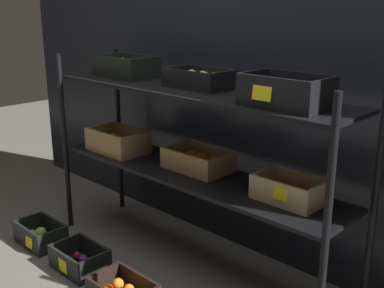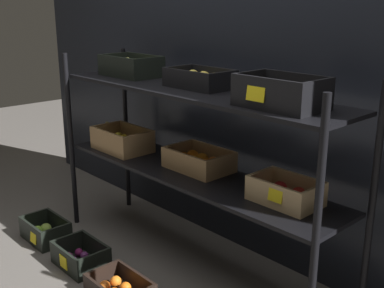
# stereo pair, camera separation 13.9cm
# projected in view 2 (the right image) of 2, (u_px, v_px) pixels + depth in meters

# --- Properties ---
(ground_plane) EXTENTS (10.00, 10.00, 0.00)m
(ground_plane) POSITION_uv_depth(u_px,v_px,m) (192.00, 262.00, 2.79)
(ground_plane) COLOR #605B56
(storefront_wall) EXTENTS (4.26, 0.12, 2.35)m
(storefront_wall) POSITION_uv_depth(u_px,v_px,m) (246.00, 53.00, 2.73)
(storefront_wall) COLOR black
(storefront_wall) RESTS_ON ground_plane
(display_rack) EXTENTS (1.98, 0.47, 1.15)m
(display_rack) POSITION_uv_depth(u_px,v_px,m) (190.00, 130.00, 2.59)
(display_rack) COLOR black
(display_rack) RESTS_ON ground_plane
(crate_ground_apple_green) EXTENTS (0.32, 0.22, 0.14)m
(crate_ground_apple_green) POSITION_uv_depth(u_px,v_px,m) (46.00, 232.00, 3.04)
(crate_ground_apple_green) COLOR black
(crate_ground_apple_green) RESTS_ON ground_plane
(crate_ground_plum) EXTENTS (0.31, 0.22, 0.13)m
(crate_ground_plum) POSITION_uv_depth(u_px,v_px,m) (81.00, 258.00, 2.74)
(crate_ground_plum) COLOR black
(crate_ground_plum) RESTS_ON ground_plane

